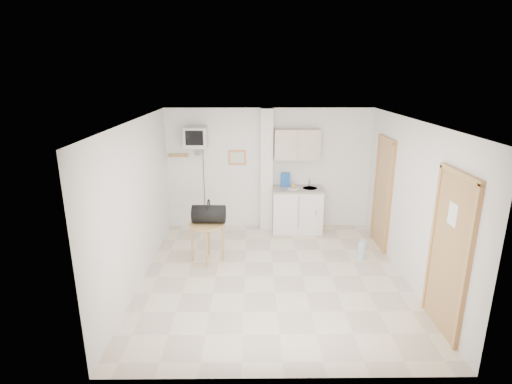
{
  "coord_description": "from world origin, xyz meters",
  "views": [
    {
      "loc": [
        -0.34,
        -5.8,
        3.17
      ],
      "look_at": [
        -0.28,
        0.6,
        1.25
      ],
      "focal_mm": 28.0,
      "sensor_mm": 36.0,
      "label": 1
    }
  ],
  "objects_px": {
    "round_table": "(207,229)",
    "duffel_bag": "(209,214)",
    "water_bottle": "(362,250)",
    "crt_television": "(196,138)"
  },
  "relations": [
    {
      "from": "round_table",
      "to": "duffel_bag",
      "type": "height_order",
      "value": "duffel_bag"
    },
    {
      "from": "round_table",
      "to": "water_bottle",
      "type": "distance_m",
      "value": 2.73
    },
    {
      "from": "water_bottle",
      "to": "round_table",
      "type": "bearing_deg",
      "value": -179.39
    },
    {
      "from": "duffel_bag",
      "to": "water_bottle",
      "type": "relative_size",
      "value": 1.48
    },
    {
      "from": "duffel_bag",
      "to": "water_bottle",
      "type": "xyz_separation_m",
      "value": [
        2.66,
        -0.01,
        -0.68
      ]
    },
    {
      "from": "round_table",
      "to": "water_bottle",
      "type": "bearing_deg",
      "value": 0.61
    },
    {
      "from": "water_bottle",
      "to": "crt_television",
      "type": "bearing_deg",
      "value": 154.95
    },
    {
      "from": "round_table",
      "to": "water_bottle",
      "type": "height_order",
      "value": "round_table"
    },
    {
      "from": "crt_television",
      "to": "water_bottle",
      "type": "height_order",
      "value": "crt_television"
    },
    {
      "from": "crt_television",
      "to": "round_table",
      "type": "xyz_separation_m",
      "value": [
        0.33,
        -1.44,
        -1.33
      ]
    }
  ]
}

